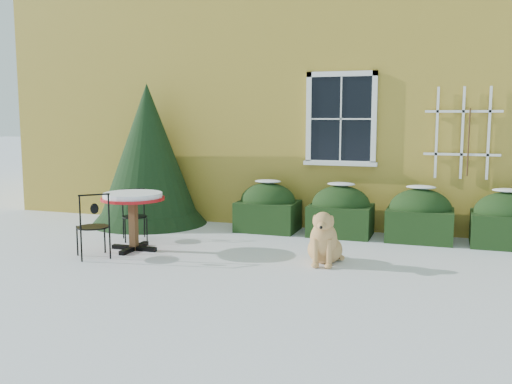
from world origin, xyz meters
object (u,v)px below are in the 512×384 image
(dog, at_px, (324,242))
(evergreen_shrub, at_px, (149,168))
(patio_chair_far, at_px, (134,215))
(patio_chair_near, at_px, (93,225))
(bistro_table, at_px, (133,202))

(dog, bearing_deg, evergreen_shrub, 147.94)
(evergreen_shrub, relative_size, patio_chair_far, 3.16)
(evergreen_shrub, height_order, patio_chair_near, evergreen_shrub)
(patio_chair_near, distance_m, dog, 3.29)
(evergreen_shrub, distance_m, dog, 4.29)
(dog, bearing_deg, patio_chair_far, 165.22)
(patio_chair_near, bearing_deg, patio_chair_far, -130.01)
(bistro_table, relative_size, dog, 1.09)
(bistro_table, xyz_separation_m, patio_chair_near, (-0.29, -0.60, -0.26))
(patio_chair_near, xyz_separation_m, patio_chair_far, (-0.09, 1.27, -0.06))
(bistro_table, bearing_deg, dog, 2.18)
(evergreen_shrub, distance_m, patio_chair_far, 1.57)
(patio_chair_near, relative_size, dog, 1.09)
(evergreen_shrub, relative_size, bistro_table, 2.77)
(patio_chair_near, height_order, patio_chair_far, patio_chair_near)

